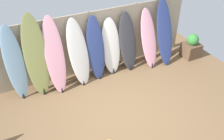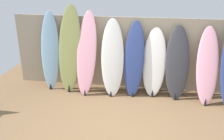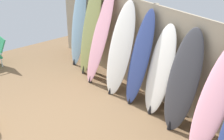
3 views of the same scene
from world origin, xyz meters
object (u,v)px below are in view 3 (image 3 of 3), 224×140
object	(u,v)px
surfboard_pink_2	(100,37)
surfboard_pink_7	(214,101)
surfboard_navy_4	(140,59)
surfboard_skyblue_0	(78,24)
surfboard_olive_1	(90,27)
surfboard_white_3	(120,49)
surfboard_white_5	(160,71)
surfboard_charcoal_6	(183,81)

from	to	relation	value
surfboard_pink_2	surfboard_pink_7	size ratio (longest dim) A/B	1.16
surfboard_navy_4	surfboard_pink_7	distance (m)	1.64
surfboard_skyblue_0	surfboard_pink_7	size ratio (longest dim) A/B	1.15
surfboard_olive_1	surfboard_white_3	size ratio (longest dim) A/B	1.17
surfboard_white_3	surfboard_navy_4	world-z (taller)	surfboard_white_3
surfboard_olive_1	surfboard_pink_7	world-z (taller)	surfboard_olive_1
surfboard_pink_2	surfboard_white_5	bearing A→B (deg)	2.96
surfboard_pink_2	surfboard_pink_7	bearing A→B (deg)	-0.68
surfboard_skyblue_0	surfboard_pink_7	xyz separation A→B (m)	(3.73, -0.13, -0.12)
surfboard_skyblue_0	surfboard_white_3	size ratio (longest dim) A/B	1.08
surfboard_skyblue_0	surfboard_charcoal_6	bearing A→B (deg)	-0.79
surfboard_navy_4	surfboard_white_5	distance (m)	0.48
surfboard_pink_7	surfboard_skyblue_0	bearing A→B (deg)	178.01
surfboard_white_3	surfboard_charcoal_6	distance (m)	1.51
surfboard_navy_4	surfboard_pink_2	bearing A→B (deg)	-177.46
surfboard_olive_1	surfboard_pink_2	world-z (taller)	surfboard_olive_1
surfboard_navy_4	surfboard_white_5	world-z (taller)	surfboard_navy_4
surfboard_skyblue_0	surfboard_pink_7	bearing A→B (deg)	-1.99
surfboard_skyblue_0	surfboard_white_3	bearing A→B (deg)	-2.82
surfboard_skyblue_0	surfboard_white_5	size ratio (longest dim) A/B	1.20
surfboard_pink_7	surfboard_pink_2	bearing A→B (deg)	179.32
surfboard_olive_1	surfboard_white_5	distance (m)	2.06
surfboard_pink_2	surfboard_white_3	xyz separation A→B (m)	(0.62, 0.02, -0.07)
surfboard_skyblue_0	surfboard_white_3	xyz separation A→B (m)	(1.58, -0.08, -0.06)
surfboard_white_5	surfboard_pink_7	xyz separation A→B (m)	(1.17, -0.12, 0.04)
surfboard_white_3	surfboard_white_5	xyz separation A→B (m)	(0.98, 0.06, -0.10)
surfboard_white_3	surfboard_white_5	world-z (taller)	surfboard_white_3
surfboard_skyblue_0	surfboard_pink_2	size ratio (longest dim) A/B	0.99
surfboard_white_5	surfboard_white_3	bearing A→B (deg)	-176.24
surfboard_navy_4	surfboard_charcoal_6	distance (m)	1.00
surfboard_pink_2	surfboard_pink_7	world-z (taller)	surfboard_pink_2
surfboard_white_3	surfboard_pink_7	size ratio (longest dim) A/B	1.07
surfboard_skyblue_0	surfboard_charcoal_6	distance (m)	3.09
surfboard_navy_4	surfboard_charcoal_6	xyz separation A→B (m)	(1.00, 0.00, -0.04)
surfboard_olive_1	surfboard_navy_4	bearing A→B (deg)	-0.73
surfboard_white_5	surfboard_olive_1	bearing A→B (deg)	-179.65
surfboard_navy_4	surfboard_white_5	bearing A→B (deg)	3.97
surfboard_olive_1	surfboard_charcoal_6	world-z (taller)	surfboard_olive_1
surfboard_white_5	surfboard_pink_7	distance (m)	1.18
surfboard_skyblue_0	surfboard_olive_1	distance (m)	0.52
surfboard_skyblue_0	surfboard_white_3	distance (m)	1.58
surfboard_skyblue_0	surfboard_olive_1	world-z (taller)	surfboard_olive_1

